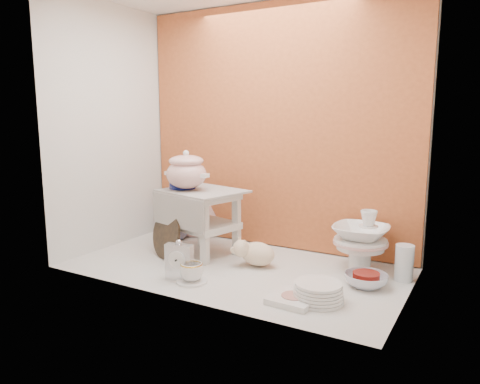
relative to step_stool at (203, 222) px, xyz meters
The scene contains 17 objects.
ground 0.37m from the step_stool, 22.18° to the right, with size 1.80×1.80×0.00m, color silver.
niche_shell 0.79m from the step_stool, 12.06° to the left, with size 1.86×1.03×1.53m.
step_stool is the anchor object (origin of this frame).
soup_tureen 0.33m from the step_stool, 149.22° to the right, with size 0.28×0.28×0.24m, color white, non-canonical shape.
cobalt_bowl 0.26m from the step_stool, behind, with size 0.16×0.16×0.06m, color #0A114F.
floral_platter 0.43m from the step_stool, 132.82° to the left, with size 0.40×0.12×0.39m, color silver, non-canonical shape.
blue_white_vase 0.41m from the step_stool, 153.07° to the left, with size 0.21×0.21×0.22m, color silver.
lacquer_tray 0.23m from the step_stool, 130.62° to the right, with size 0.29×0.08×0.29m, color black, non-canonical shape.
mantel_clock 0.45m from the step_stool, 71.77° to the right, with size 0.14×0.05×0.21m, color silver.
plush_pig 0.41m from the step_stool, ahead, with size 0.25×0.17×0.15m, color beige.
teacup_saucer 0.51m from the step_stool, 62.86° to the right, with size 0.16×0.16×0.01m, color white.
gold_rim_teacup 0.49m from the step_stool, 62.86° to the right, with size 0.12×0.12×0.09m, color white.
lattice_dish 0.86m from the step_stool, 27.33° to the right, with size 0.20×0.20×0.03m, color white.
dinner_plate_stack 0.92m from the step_stool, 21.20° to the right, with size 0.23×0.23×0.09m, color white.
crystal_bowl 1.00m from the step_stool, ahead, with size 0.21×0.21×0.07m, color silver.
clear_glass_vase 1.14m from the step_stool, ahead, with size 0.09×0.09×0.18m, color silver.
porcelain_tower 0.91m from the step_stool, 11.48° to the left, with size 0.29×0.29×0.34m, color white, non-canonical shape.
Camera 1 is at (1.20, -2.05, 0.83)m, focal length 33.81 mm.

